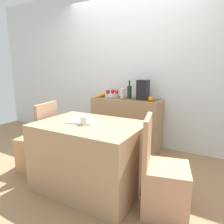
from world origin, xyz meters
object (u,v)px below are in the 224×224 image
at_px(fruit_bowl, 112,95).
at_px(coffee_cup, 84,121).
at_px(ceramic_vase, 122,93).
at_px(coffee_maker, 143,90).
at_px(chair_near_window, 39,150).
at_px(dining_table, 90,156).
at_px(open_book, 82,121).
at_px(chair_by_corner, 164,185).
at_px(wine_bottle, 129,92).
at_px(sideboard_console, 126,123).

relative_size(fruit_bowl, coffee_cup, 2.74).
relative_size(ceramic_vase, coffee_cup, 1.88).
bearing_deg(coffee_maker, ceramic_vase, 180.00).
bearing_deg(fruit_bowl, coffee_maker, 0.00).
bearing_deg(chair_near_window, dining_table, -0.20).
bearing_deg(coffee_cup, open_book, 135.62).
bearing_deg(chair_by_corner, wine_bottle, 126.11).
relative_size(sideboard_console, wine_bottle, 3.82).
relative_size(open_book, chair_by_corner, 0.31).
relative_size(chair_near_window, chair_by_corner, 1.00).
relative_size(sideboard_console, chair_near_window, 1.27).
bearing_deg(ceramic_vase, wine_bottle, 0.00).
bearing_deg(coffee_maker, coffee_cup, -95.23).
distance_m(sideboard_console, coffee_maker, 0.64).
xyz_separation_m(ceramic_vase, coffee_cup, (0.24, -1.37, -0.13)).
xyz_separation_m(sideboard_console, ceramic_vase, (-0.08, 0.00, 0.50)).
height_order(fruit_bowl, coffee_maker, coffee_maker).
xyz_separation_m(ceramic_vase, chair_near_window, (-0.58, -1.29, -0.65)).
distance_m(ceramic_vase, chair_near_window, 1.55).
xyz_separation_m(wine_bottle, coffee_maker, (0.23, 0.00, 0.04)).
relative_size(sideboard_console, dining_table, 1.02).
xyz_separation_m(sideboard_console, chair_near_window, (-0.66, -1.29, -0.15)).
relative_size(wine_bottle, open_book, 1.07).
distance_m(coffee_maker, dining_table, 1.43).
bearing_deg(ceramic_vase, dining_table, -79.19).
height_order(open_book, chair_near_window, chair_near_window).
bearing_deg(open_book, fruit_bowl, 92.27).
bearing_deg(wine_bottle, dining_table, -84.78).
relative_size(open_book, coffee_cup, 3.14).
relative_size(fruit_bowl, open_book, 0.87).
xyz_separation_m(fruit_bowl, ceramic_vase, (0.20, 0.00, 0.05)).
distance_m(ceramic_vase, coffee_cup, 1.40).
bearing_deg(open_book, coffee_maker, 67.91).
bearing_deg(chair_by_corner, ceramic_vase, 129.65).
distance_m(sideboard_console, chair_by_corner, 1.64).
bearing_deg(fruit_bowl, chair_near_window, -106.55).
bearing_deg(chair_near_window, sideboard_console, 62.97).
bearing_deg(chair_near_window, chair_by_corner, -0.23).
height_order(coffee_maker, coffee_cup, coffee_maker).
distance_m(fruit_bowl, open_book, 1.34).
height_order(fruit_bowl, dining_table, fruit_bowl).
distance_m(coffee_cup, chair_near_window, 0.97).
height_order(fruit_bowl, coffee_cup, fruit_bowl).
bearing_deg(fruit_bowl, open_book, -74.81).
bearing_deg(chair_by_corner, fruit_bowl, 134.45).
relative_size(fruit_bowl, ceramic_vase, 1.46).
bearing_deg(coffee_maker, fruit_bowl, 180.00).
bearing_deg(ceramic_vase, sideboard_console, 0.00).
xyz_separation_m(coffee_maker, open_book, (-0.21, -1.29, -0.24)).
xyz_separation_m(wine_bottle, open_book, (0.02, -1.29, -0.20)).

